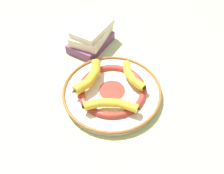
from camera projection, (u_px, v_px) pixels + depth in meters
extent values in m
plane|color=#B2C693|center=(112.00, 86.00, 0.87)|extent=(2.80, 2.80, 0.00)
cylinder|color=white|center=(112.00, 92.00, 0.84)|extent=(0.36, 0.36, 0.02)
torus|color=#AD382D|center=(112.00, 90.00, 0.82)|extent=(0.26, 0.26, 0.03)
cylinder|color=#AD382D|center=(112.00, 90.00, 0.83)|extent=(0.10, 0.10, 0.00)
torus|color=#995B28|center=(112.00, 90.00, 0.83)|extent=(0.38, 0.38, 0.01)
cylinder|color=gold|center=(82.00, 87.00, 0.79)|extent=(0.07, 0.06, 0.04)
cylinder|color=gold|center=(92.00, 78.00, 0.82)|extent=(0.06, 0.05, 0.04)
cylinder|color=gold|center=(96.00, 67.00, 0.86)|extent=(0.07, 0.05, 0.04)
sphere|color=gold|center=(88.00, 83.00, 0.80)|extent=(0.04, 0.04, 0.04)
sphere|color=gold|center=(95.00, 73.00, 0.84)|extent=(0.04, 0.04, 0.04)
cone|color=#472D19|center=(75.00, 91.00, 0.78)|extent=(0.04, 0.04, 0.03)
sphere|color=black|center=(96.00, 62.00, 0.88)|extent=(0.02, 0.02, 0.02)
cylinder|color=gold|center=(127.00, 67.00, 0.86)|extent=(0.06, 0.04, 0.03)
cylinder|color=gold|center=(130.00, 76.00, 0.83)|extent=(0.06, 0.05, 0.03)
cylinder|color=gold|center=(139.00, 84.00, 0.81)|extent=(0.05, 0.06, 0.03)
sphere|color=gold|center=(128.00, 72.00, 0.85)|extent=(0.03, 0.03, 0.03)
sphere|color=gold|center=(134.00, 81.00, 0.82)|extent=(0.03, 0.03, 0.03)
cone|color=#472D19|center=(126.00, 63.00, 0.88)|extent=(0.03, 0.03, 0.02)
sphere|color=black|center=(144.00, 88.00, 0.79)|extent=(0.02, 0.02, 0.02)
cylinder|color=yellow|center=(129.00, 106.00, 0.74)|extent=(0.04, 0.07, 0.03)
cylinder|color=yellow|center=(111.00, 103.00, 0.75)|extent=(0.04, 0.07, 0.03)
cylinder|color=yellow|center=(93.00, 104.00, 0.75)|extent=(0.06, 0.07, 0.03)
sphere|color=yellow|center=(120.00, 103.00, 0.75)|extent=(0.03, 0.03, 0.03)
sphere|color=yellow|center=(102.00, 102.00, 0.75)|extent=(0.03, 0.03, 0.03)
cone|color=#472D19|center=(138.00, 109.00, 0.73)|extent=(0.03, 0.03, 0.02)
sphere|color=black|center=(84.00, 107.00, 0.74)|extent=(0.02, 0.02, 0.02)
cube|color=#753D70|center=(91.00, 42.00, 1.02)|extent=(0.24, 0.19, 0.04)
cube|color=white|center=(92.00, 42.00, 1.02)|extent=(0.23, 0.18, 0.03)
cube|color=silver|center=(92.00, 34.00, 0.99)|extent=(0.21, 0.16, 0.04)
cube|color=white|center=(92.00, 34.00, 0.99)|extent=(0.20, 0.15, 0.03)
cube|color=silver|center=(92.00, 28.00, 0.97)|extent=(0.22, 0.17, 0.03)
cube|color=white|center=(93.00, 27.00, 0.97)|extent=(0.21, 0.16, 0.02)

